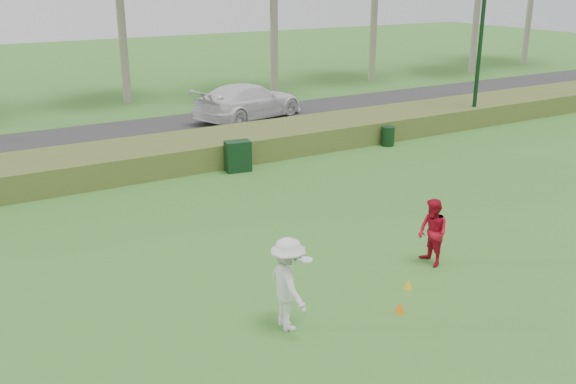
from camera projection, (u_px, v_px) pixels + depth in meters
ground at (382, 301)px, 13.84m from camera, size 120.00×120.00×0.00m
reed_strip at (177, 153)px, 23.47m from camera, size 80.00×3.00×0.90m
park_road at (135, 136)px, 27.68m from camera, size 80.00×6.00×0.06m
lamp_post at (484, 0)px, 27.71m from camera, size 0.70×0.70×8.18m
player_white at (288, 284)px, 12.50m from camera, size 0.94×1.29×1.91m
player_red at (433, 233)px, 15.31m from camera, size 0.72×0.88×1.65m
cone_orange at (400, 307)px, 13.33m from camera, size 0.21×0.21×0.23m
cone_yellow at (408, 284)px, 14.34m from camera, size 0.20×0.20×0.22m
utility_cabinet at (238, 156)px, 22.68m from camera, size 0.95×0.67×1.10m
trash_bin at (388, 136)px, 26.08m from camera, size 0.68×0.68×0.79m
car_right at (249, 101)px, 30.47m from camera, size 6.23×3.99×1.68m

